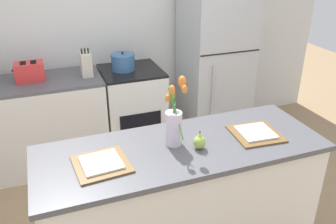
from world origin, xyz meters
TOP-DOWN VIEW (x-y plane):
  - back_wall at (0.00, 2.00)m, footprint 5.20×0.08m
  - kitchen_island at (0.00, 0.00)m, footprint 1.80×0.66m
  - back_counter at (-1.06, 1.60)m, footprint 1.68×0.60m
  - stove_range at (0.10, 1.60)m, footprint 0.60×0.61m
  - refrigerator at (1.05, 1.60)m, footprint 0.68×0.67m
  - flower_vase at (-0.04, 0.04)m, footprint 0.13×0.19m
  - pear_figurine at (0.09, -0.06)m, footprint 0.07×0.07m
  - plate_setting_left at (-0.51, -0.03)m, footprint 0.32×0.32m
  - plate_setting_right at (0.51, -0.03)m, footprint 0.32×0.32m
  - toaster at (-0.85, 1.63)m, footprint 0.28×0.18m
  - cooking_pot at (0.03, 1.62)m, footprint 0.24×0.24m
  - knife_block at (-0.34, 1.57)m, footprint 0.10×0.14m

SIDE VIEW (x-z plane):
  - stove_range at x=0.10m, z-range 0.00..0.91m
  - back_counter at x=-1.06m, z-range 0.00..0.91m
  - kitchen_island at x=0.00m, z-range 0.00..0.94m
  - refrigerator at x=1.05m, z-range 0.00..1.74m
  - plate_setting_left at x=-0.51m, z-range 0.94..0.96m
  - plate_setting_right at x=0.51m, z-range 0.94..0.96m
  - pear_figurine at x=0.09m, z-range 0.93..1.05m
  - cooking_pot at x=0.03m, z-range 0.90..1.09m
  - toaster at x=-0.85m, z-range 0.91..1.08m
  - knife_block at x=-0.34m, z-range 0.89..1.16m
  - flower_vase at x=-0.04m, z-range 0.87..1.32m
  - back_wall at x=0.00m, z-range 0.00..2.70m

